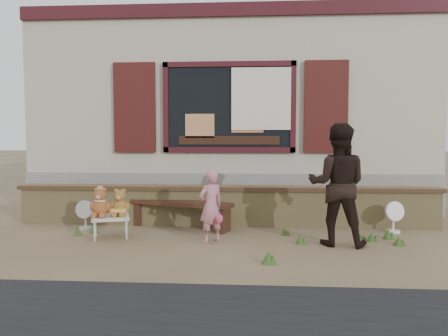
# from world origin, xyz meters

# --- Properties ---
(ground) EXTENTS (80.00, 80.00, 0.00)m
(ground) POSITION_xyz_m (0.00, 0.00, 0.00)
(ground) COLOR brown
(ground) RESTS_ON ground
(shopfront) EXTENTS (8.04, 5.13, 4.00)m
(shopfront) POSITION_xyz_m (0.00, 4.49, 2.00)
(shopfront) COLOR #A09482
(shopfront) RESTS_ON ground
(brick_wall) EXTENTS (7.10, 0.36, 0.67)m
(brick_wall) POSITION_xyz_m (0.00, 1.00, 0.34)
(brick_wall) COLOR tan
(brick_wall) RESTS_ON ground
(bench) EXTENTS (1.76, 0.94, 0.44)m
(bench) POSITION_xyz_m (-0.71, 0.70, 0.32)
(bench) COLOR #311B11
(bench) RESTS_ON ground
(folding_chair) EXTENTS (0.65, 0.61, 0.33)m
(folding_chair) POSITION_xyz_m (-1.64, -0.05, 0.29)
(folding_chair) COLOR beige
(folding_chair) RESTS_ON ground
(teddy_bear_left) EXTENTS (0.39, 0.36, 0.44)m
(teddy_bear_left) POSITION_xyz_m (-1.77, -0.09, 0.54)
(teddy_bear_left) COLOR brown
(teddy_bear_left) RESTS_ON folding_chair
(teddy_bear_right) EXTENTS (0.37, 0.34, 0.41)m
(teddy_bear_right) POSITION_xyz_m (-1.50, -0.01, 0.53)
(teddy_bear_right) COLOR brown
(teddy_bear_right) RESTS_ON folding_chair
(child) EXTENTS (0.45, 0.42, 1.03)m
(child) POSITION_xyz_m (-0.13, -0.20, 0.51)
(child) COLOR #D17C8A
(child) RESTS_ON ground
(adult) EXTENTS (0.93, 0.79, 1.68)m
(adult) POSITION_xyz_m (1.62, -0.23, 0.84)
(adult) COLOR black
(adult) RESTS_ON ground
(fan_left) EXTENTS (0.30, 0.20, 0.47)m
(fan_left) POSITION_xyz_m (-2.25, 0.53, 0.24)
(fan_left) COLOR silver
(fan_left) RESTS_ON ground
(fan_right) EXTENTS (0.32, 0.21, 0.49)m
(fan_right) POSITION_xyz_m (2.65, 0.60, 0.25)
(fan_right) COLOR white
(fan_right) RESTS_ON ground
(grass_tufts) EXTENTS (4.81, 1.65, 0.16)m
(grass_tufts) POSITION_xyz_m (1.02, -0.22, 0.07)
(grass_tufts) COLOR #375321
(grass_tufts) RESTS_ON ground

